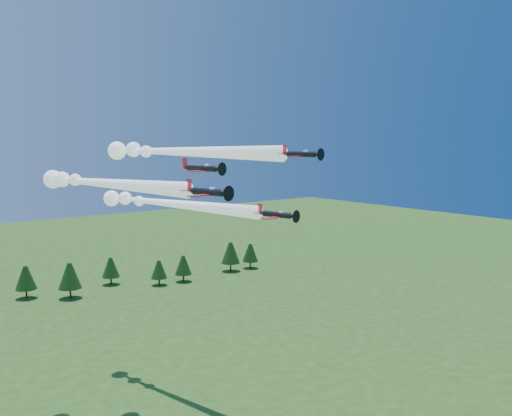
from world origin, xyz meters
TOP-DOWN VIEW (x-y plane):
  - plane_lead at (-2.70, 17.85)m, footprint 14.41×50.24m
  - plane_left at (-14.64, 24.32)m, footprint 14.86×49.62m
  - plane_right at (3.31, 32.64)m, footprint 16.40×53.38m
  - plane_slot at (-3.02, 8.11)m, footprint 8.19×9.09m
  - treeline at (2.89, 108.89)m, footprint 172.50×19.16m

SIDE VIEW (x-z plane):
  - treeline at x=2.89m, z-range 0.85..12.57m
  - plane_right at x=3.31m, z-range 36.57..40.27m
  - plane_left at x=-14.64m, z-range 42.19..45.89m
  - plane_slot at x=-3.02m, z-range 45.48..48.36m
  - plane_lead at x=-2.70m, z-range 47.76..51.46m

